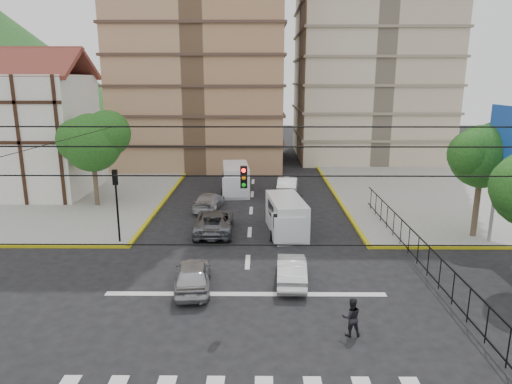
{
  "coord_description": "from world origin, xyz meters",
  "views": [
    {
      "loc": [
        0.64,
        -18.12,
        9.68
      ],
      "look_at": [
        0.46,
        4.72,
        4.0
      ],
      "focal_mm": 32.0,
      "sensor_mm": 36.0,
      "label": 1
    }
  ],
  "objects_px": {
    "car_silver_front_left": "(193,275)",
    "pedestrian_crosswalk": "(351,317)",
    "van_right_lane": "(286,217)",
    "car_white_front_right": "(291,270)",
    "van_left_lane": "(236,180)",
    "traffic_light_nw": "(116,194)"
  },
  "relations": [
    {
      "from": "car_silver_front_left",
      "to": "pedestrian_crosswalk",
      "type": "bearing_deg",
      "value": 143.53
    },
    {
      "from": "van_right_lane",
      "to": "car_white_front_right",
      "type": "xyz_separation_m",
      "value": [
        -0.16,
        -7.19,
        -0.45
      ]
    },
    {
      "from": "van_right_lane",
      "to": "pedestrian_crosswalk",
      "type": "xyz_separation_m",
      "value": [
        1.82,
        -11.91,
        -0.33
      ]
    },
    {
      "from": "van_left_lane",
      "to": "car_white_front_right",
      "type": "xyz_separation_m",
      "value": [
        3.64,
        -17.87,
        -0.53
      ]
    },
    {
      "from": "car_silver_front_left",
      "to": "pedestrian_crosswalk",
      "type": "distance_m",
      "value": 7.79
    },
    {
      "from": "van_right_lane",
      "to": "car_silver_front_left",
      "type": "xyz_separation_m",
      "value": [
        -4.85,
        -7.9,
        -0.4
      ]
    },
    {
      "from": "car_silver_front_left",
      "to": "pedestrian_crosswalk",
      "type": "xyz_separation_m",
      "value": [
        6.68,
        -4.01,
        0.08
      ]
    },
    {
      "from": "car_silver_front_left",
      "to": "pedestrian_crosswalk",
      "type": "relative_size",
      "value": 2.65
    },
    {
      "from": "pedestrian_crosswalk",
      "to": "car_silver_front_left",
      "type": "bearing_deg",
      "value": -35.63
    },
    {
      "from": "car_silver_front_left",
      "to": "van_right_lane",
      "type": "bearing_deg",
      "value": -127.04
    },
    {
      "from": "car_silver_front_left",
      "to": "car_white_front_right",
      "type": "xyz_separation_m",
      "value": [
        4.7,
        0.71,
        -0.05
      ]
    },
    {
      "from": "van_right_lane",
      "to": "pedestrian_crosswalk",
      "type": "bearing_deg",
      "value": -88.77
    },
    {
      "from": "traffic_light_nw",
      "to": "van_left_lane",
      "type": "bearing_deg",
      "value": 63.1
    },
    {
      "from": "traffic_light_nw",
      "to": "van_left_lane",
      "type": "relative_size",
      "value": 0.79
    },
    {
      "from": "traffic_light_nw",
      "to": "car_white_front_right",
      "type": "distance_m",
      "value": 11.59
    },
    {
      "from": "car_white_front_right",
      "to": "pedestrian_crosswalk",
      "type": "bearing_deg",
      "value": 115.29
    },
    {
      "from": "traffic_light_nw",
      "to": "van_right_lane",
      "type": "xyz_separation_m",
      "value": [
        10.16,
        1.87,
        -2.01
      ]
    },
    {
      "from": "traffic_light_nw",
      "to": "van_left_lane",
      "type": "distance_m",
      "value": 14.2
    },
    {
      "from": "car_white_front_right",
      "to": "pedestrian_crosswalk",
      "type": "relative_size",
      "value": 2.55
    },
    {
      "from": "van_left_lane",
      "to": "traffic_light_nw",
      "type": "bearing_deg",
      "value": -121.86
    },
    {
      "from": "van_right_lane",
      "to": "pedestrian_crosswalk",
      "type": "relative_size",
      "value": 3.39
    },
    {
      "from": "traffic_light_nw",
      "to": "car_silver_front_left",
      "type": "xyz_separation_m",
      "value": [
        5.3,
        -6.03,
        -2.41
      ]
    }
  ]
}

